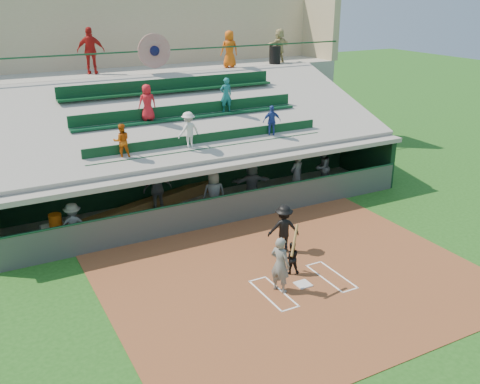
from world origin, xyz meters
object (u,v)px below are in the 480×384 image
batter_at_plate (280,264)px  catcher (291,258)px  trash_bin (275,55)px  water_cooler (55,220)px  white_table (55,235)px  home_plate (303,284)px

batter_at_plate → catcher: size_ratio=1.90×
trash_bin → catcher: bearing=-119.0°
catcher → water_cooler: water_cooler is taller
catcher → white_table: 8.03m
catcher → home_plate: bearing=108.0°
batter_at_plate → white_table: bearing=130.2°
batter_at_plate → catcher: 1.16m
home_plate → white_table: (-5.91, 6.12, 0.35)m
white_table → water_cooler: (0.07, -0.07, 0.56)m
batter_at_plate → catcher: bearing=40.2°
batter_at_plate → trash_bin: bearing=59.4°
batter_at_plate → water_cooler: bearing=130.1°
batter_at_plate → white_table: 7.97m
white_table → catcher: bearing=-46.4°
white_table → trash_bin: 14.69m
catcher → white_table: catcher is taller
catcher → batter_at_plate: bearing=63.2°
home_plate → catcher: (0.07, 0.76, 0.50)m
water_cooler → trash_bin: size_ratio=0.49×
white_table → home_plate: bearing=-50.5°
white_table → batter_at_plate: bearing=-54.3°
home_plate → trash_bin: 14.88m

